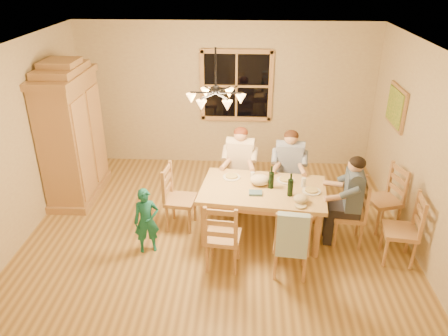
# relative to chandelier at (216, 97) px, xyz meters

# --- Properties ---
(floor) EXTENTS (5.50, 5.50, 0.00)m
(floor) POSITION_rel_chandelier_xyz_m (0.00, 0.00, -2.08)
(floor) COLOR olive
(floor) RESTS_ON ground
(ceiling) EXTENTS (5.50, 5.00, 0.02)m
(ceiling) POSITION_rel_chandelier_xyz_m (0.00, 0.00, 0.62)
(ceiling) COLOR white
(ceiling) RESTS_ON wall_back
(wall_back) EXTENTS (5.50, 0.02, 2.70)m
(wall_back) POSITION_rel_chandelier_xyz_m (0.00, 2.50, -0.73)
(wall_back) COLOR tan
(wall_back) RESTS_ON floor
(wall_left) EXTENTS (0.02, 5.00, 2.70)m
(wall_left) POSITION_rel_chandelier_xyz_m (-2.75, 0.00, -0.73)
(wall_left) COLOR tan
(wall_left) RESTS_ON floor
(wall_right) EXTENTS (0.02, 5.00, 2.70)m
(wall_right) POSITION_rel_chandelier_xyz_m (2.75, 0.00, -0.73)
(wall_right) COLOR tan
(wall_right) RESTS_ON floor
(window) EXTENTS (1.30, 0.06, 1.30)m
(window) POSITION_rel_chandelier_xyz_m (0.20, 2.47, -0.53)
(window) COLOR black
(window) RESTS_ON wall_back
(painting) EXTENTS (0.06, 0.78, 0.64)m
(painting) POSITION_rel_chandelier_xyz_m (2.71, 1.20, -0.48)
(painting) COLOR olive
(painting) RESTS_ON wall_right
(chandelier) EXTENTS (0.77, 0.68, 0.71)m
(chandelier) POSITION_rel_chandelier_xyz_m (0.00, 0.00, 0.00)
(chandelier) COLOR black
(chandelier) RESTS_ON ceiling
(armoire) EXTENTS (0.66, 1.40, 2.30)m
(armoire) POSITION_rel_chandelier_xyz_m (-2.42, 1.03, -1.02)
(armoire) COLOR olive
(armoire) RESTS_ON floor
(dining_table) EXTENTS (1.85, 1.25, 0.76)m
(dining_table) POSITION_rel_chandelier_xyz_m (0.66, -0.00, -1.42)
(dining_table) COLOR tan
(dining_table) RESTS_ON floor
(chair_far_left) EXTENTS (0.48, 0.47, 0.99)m
(chair_far_left) POSITION_rel_chandelier_xyz_m (0.31, 0.87, -1.77)
(chair_far_left) COLOR #AC814C
(chair_far_left) RESTS_ON floor
(chair_far_right) EXTENTS (0.48, 0.47, 0.99)m
(chair_far_right) POSITION_rel_chandelier_xyz_m (1.08, 0.78, -1.77)
(chair_far_right) COLOR #AC814C
(chair_far_right) RESTS_ON floor
(chair_near_left) EXTENTS (0.48, 0.47, 0.99)m
(chair_near_left) POSITION_rel_chandelier_xyz_m (0.13, -0.77, -1.77)
(chair_near_left) COLOR #AC814C
(chair_near_left) RESTS_ON floor
(chair_near_right) EXTENTS (0.48, 0.47, 0.99)m
(chair_near_right) POSITION_rel_chandelier_xyz_m (1.00, -0.87, -1.77)
(chair_near_right) COLOR #AC814C
(chair_near_right) RESTS_ON floor
(chair_end_left) EXTENTS (0.47, 0.48, 0.99)m
(chair_end_left) POSITION_rel_chandelier_xyz_m (-0.55, 0.13, -1.77)
(chair_end_left) COLOR #AC814C
(chair_end_left) RESTS_ON floor
(chair_end_right) EXTENTS (0.47, 0.48, 0.99)m
(chair_end_right) POSITION_rel_chandelier_xyz_m (1.86, -0.13, -1.77)
(chair_end_right) COLOR #AC814C
(chair_end_right) RESTS_ON floor
(adult_woman) EXTENTS (0.42, 0.46, 0.87)m
(adult_woman) POSITION_rel_chandelier_xyz_m (0.31, 0.87, -1.24)
(adult_woman) COLOR beige
(adult_woman) RESTS_ON floor
(adult_plaid_man) EXTENTS (0.42, 0.46, 0.87)m
(adult_plaid_man) POSITION_rel_chandelier_xyz_m (1.08, 0.78, -1.24)
(adult_plaid_man) COLOR navy
(adult_plaid_man) RESTS_ON floor
(adult_slate_man) EXTENTS (0.46, 0.42, 0.87)m
(adult_slate_man) POSITION_rel_chandelier_xyz_m (1.86, -0.13, -1.24)
(adult_slate_man) COLOR #43526B
(adult_slate_man) RESTS_ON floor
(towel) EXTENTS (0.39, 0.14, 0.58)m
(towel) POSITION_rel_chandelier_xyz_m (0.98, -1.06, -1.38)
(towel) COLOR #A0C3D9
(towel) RESTS_ON chair_near_right
(wine_bottle_a) EXTENTS (0.08, 0.08, 0.33)m
(wine_bottle_a) POSITION_rel_chandelier_xyz_m (0.77, 0.02, -1.15)
(wine_bottle_a) COLOR black
(wine_bottle_a) RESTS_ON dining_table
(wine_bottle_b) EXTENTS (0.08, 0.08, 0.33)m
(wine_bottle_b) POSITION_rel_chandelier_xyz_m (1.02, -0.19, -1.15)
(wine_bottle_b) COLOR black
(wine_bottle_b) RESTS_ON dining_table
(plate_woman) EXTENTS (0.26, 0.26, 0.02)m
(plate_woman) POSITION_rel_chandelier_xyz_m (0.20, 0.30, -1.31)
(plate_woman) COLOR white
(plate_woman) RESTS_ON dining_table
(plate_plaid) EXTENTS (0.26, 0.26, 0.02)m
(plate_plaid) POSITION_rel_chandelier_xyz_m (0.99, 0.24, -1.31)
(plate_plaid) COLOR white
(plate_plaid) RESTS_ON dining_table
(plate_slate) EXTENTS (0.26, 0.26, 0.02)m
(plate_slate) POSITION_rel_chandelier_xyz_m (1.32, -0.07, -1.31)
(plate_slate) COLOR white
(plate_slate) RESTS_ON dining_table
(wine_glass_a) EXTENTS (0.06, 0.06, 0.14)m
(wine_glass_a) POSITION_rel_chandelier_xyz_m (0.51, 0.21, -1.25)
(wine_glass_a) COLOR silver
(wine_glass_a) RESTS_ON dining_table
(wine_glass_b) EXTENTS (0.06, 0.06, 0.14)m
(wine_glass_b) POSITION_rel_chandelier_xyz_m (1.23, 0.07, -1.25)
(wine_glass_b) COLOR silver
(wine_glass_b) RESTS_ON dining_table
(cap) EXTENTS (0.20, 0.20, 0.11)m
(cap) POSITION_rel_chandelier_xyz_m (1.14, -0.37, -1.26)
(cap) COLOR tan
(cap) RESTS_ON dining_table
(napkin) EXTENTS (0.19, 0.16, 0.03)m
(napkin) POSITION_rel_chandelier_xyz_m (0.55, -0.17, -1.30)
(napkin) COLOR slate
(napkin) RESTS_ON dining_table
(cloth_bundle) EXTENTS (0.28, 0.22, 0.15)m
(cloth_bundle) POSITION_rel_chandelier_xyz_m (0.61, 0.10, -1.24)
(cloth_bundle) COLOR beige
(cloth_bundle) RESTS_ON dining_table
(child) EXTENTS (0.40, 0.32, 0.95)m
(child) POSITION_rel_chandelier_xyz_m (-0.92, -0.49, -1.60)
(child) COLOR #176960
(child) RESTS_ON floor
(chair_spare_front) EXTENTS (0.48, 0.49, 0.99)m
(chair_spare_front) POSITION_rel_chandelier_xyz_m (2.45, -0.52, -1.77)
(chair_spare_front) COLOR #AC814C
(chair_spare_front) RESTS_ON floor
(chair_spare_back) EXTENTS (0.53, 0.55, 0.99)m
(chair_spare_back) POSITION_rel_chandelier_xyz_m (2.45, 0.28, -1.77)
(chair_spare_back) COLOR #AC814C
(chair_spare_back) RESTS_ON floor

